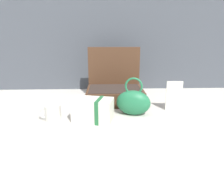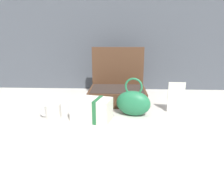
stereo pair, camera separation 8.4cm
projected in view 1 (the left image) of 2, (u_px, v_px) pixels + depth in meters
ground_plane at (107, 112)px, 1.16m from camera, size 6.00×6.00×0.00m
back_wall at (106, 1)px, 1.54m from camera, size 3.20×0.06×1.40m
open_suitcase at (115, 89)px, 1.36m from camera, size 0.37×0.30×0.36m
teal_pouch_handbag at (133, 102)px, 1.11m from camera, size 0.21×0.14×0.22m
cream_toiletry_bag at (94, 110)px, 1.03m from camera, size 0.23×0.16×0.12m
coffee_mug at (53, 113)px, 1.04m from camera, size 0.12×0.08×0.08m
info_card_left at (174, 96)px, 1.17m from camera, size 0.09×0.01×0.18m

